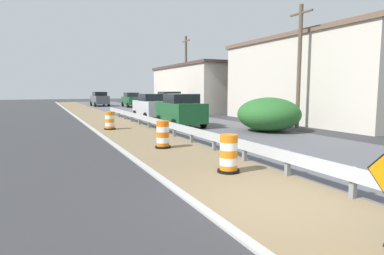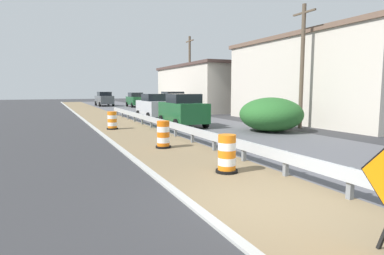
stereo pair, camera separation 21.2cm
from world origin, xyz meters
name	(u,v)px [view 1 (the left image)]	position (x,y,z in m)	size (l,w,h in m)	color
ground_plane	(263,204)	(0.00, 0.00, 0.00)	(160.00, 160.00, 0.00)	#333335
median_dirt_strip	(282,201)	(0.48, 0.00, 0.00)	(3.37, 120.00, 0.01)	#7F6B4C
curb_near_edge	(208,214)	(-1.30, 0.00, 0.00)	(0.20, 120.00, 0.11)	#ADADA8
guardrail_median	(262,151)	(1.93, 2.60, 0.52)	(0.18, 45.81, 0.71)	#ADB2B7
traffic_barrel_nearest	(229,155)	(0.72, 2.57, 0.49)	(0.64, 0.64, 1.09)	orange
traffic_barrel_close	(163,136)	(0.37, 7.07, 0.50)	(0.63, 0.63, 1.10)	orange
traffic_barrel_mid	(110,121)	(-0.36, 14.20, 0.48)	(0.67, 0.67, 1.06)	orange
car_lead_near_lane	(151,106)	(4.00, 19.76, 1.01)	(2.11, 4.19, 2.02)	silver
car_trailing_near_lane	(170,103)	(7.23, 23.99, 1.07)	(2.14, 4.29, 2.15)	black
car_lead_far_lane	(100,99)	(3.74, 42.46, 1.01)	(2.18, 4.81, 2.02)	#4C5156
car_mid_far_lane	(132,100)	(7.24, 38.21, 0.97)	(2.04, 4.66, 1.94)	#195128
car_trailing_far_lane	(180,110)	(4.07, 13.94, 1.04)	(2.22, 4.43, 2.09)	#195128
roadside_shop_near	(319,79)	(14.65, 12.71, 3.09)	(7.24, 14.85, 6.15)	beige
roadside_shop_far	(204,88)	(13.51, 29.00, 2.57)	(7.78, 15.03, 5.12)	beige
utility_pole_near	(299,65)	(10.30, 10.15, 3.85)	(0.24, 1.80, 7.38)	brown
utility_pole_mid	(186,73)	(10.19, 26.78, 4.11)	(0.24, 1.80, 7.91)	brown
bush_roadside	(269,114)	(7.67, 9.59, 0.96)	(3.56, 3.56, 1.92)	#286028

